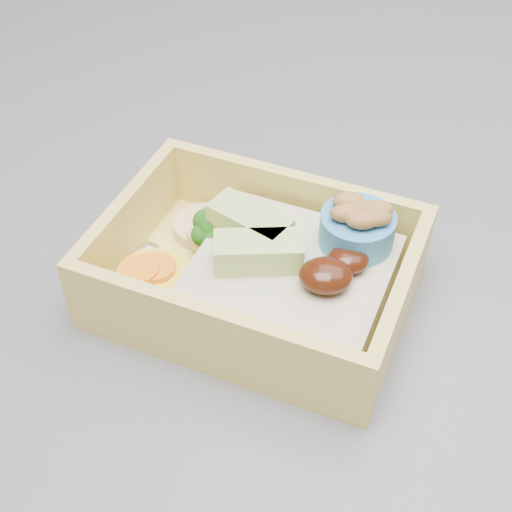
{
  "coord_description": "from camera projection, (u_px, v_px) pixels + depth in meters",
  "views": [
    {
      "loc": [
        -0.01,
        -0.42,
        1.22
      ],
      "look_at": [
        -0.01,
        -0.15,
        0.95
      ],
      "focal_mm": 50.0,
      "sensor_mm": 36.0,
      "label": 1
    }
  ],
  "objects": [
    {
      "name": "bento_box",
      "position": [
        266.0,
        271.0,
        0.39
      ],
      "size": [
        0.2,
        0.18,
        0.06
      ],
      "rotation": [
        0.0,
        0.0,
        -0.4
      ],
      "color": "#DEC65B",
      "rests_on": "island"
    }
  ]
}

